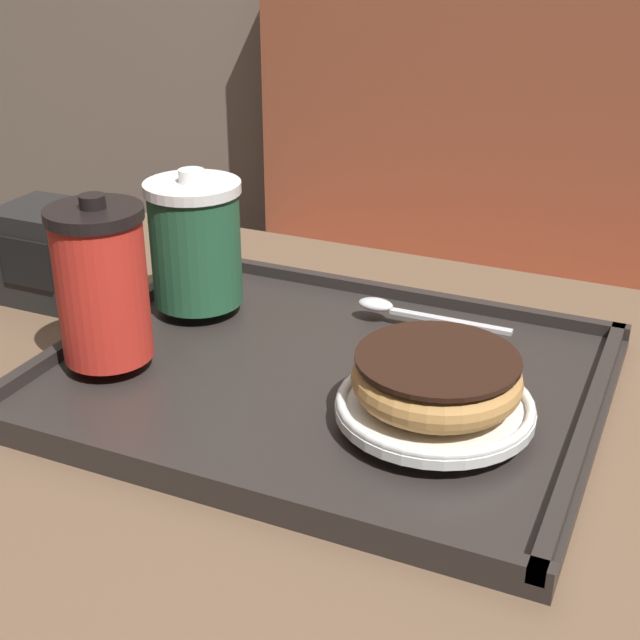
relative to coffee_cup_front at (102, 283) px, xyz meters
name	(u,v)px	position (x,y,z in m)	size (l,w,h in m)	color
booth_bench	(579,381)	(0.30, 0.92, -0.50)	(1.38, 0.44, 1.00)	brown
cafe_table	(321,551)	(0.18, 0.05, -0.27)	(0.83, 0.69, 0.72)	brown
serving_tray	(320,379)	(0.17, 0.06, -0.09)	(0.46, 0.38, 0.02)	#282321
coffee_cup_front	(102,283)	(0.00, 0.00, 0.00)	(0.08, 0.08, 0.15)	red
coffee_cup_rear	(196,242)	(0.01, 0.13, -0.01)	(0.09, 0.09, 0.13)	#235638
plate_with_chocolate_donut	(435,406)	(0.29, 0.02, -0.06)	(0.16, 0.16, 0.01)	white
donut_chocolate_glazed	(437,377)	(0.29, 0.02, -0.04)	(0.13, 0.13, 0.04)	tan
spoon	(397,309)	(0.20, 0.18, -0.06)	(0.15, 0.02, 0.01)	silver
napkin_dispenser	(55,254)	(-0.16, 0.12, -0.04)	(0.10, 0.09, 0.10)	black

